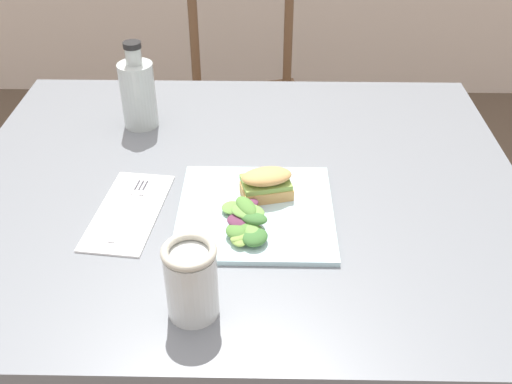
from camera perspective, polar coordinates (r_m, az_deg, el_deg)
name	(u,v)px	position (r m, az deg, el deg)	size (l,w,h in m)	color
dining_table	(242,232)	(1.24, -1.37, -3.93)	(1.11, 0.93, 0.74)	slate
chair_wooden_far	(252,103)	(2.10, -0.36, 8.61)	(0.49, 0.49, 0.87)	brown
plate_lunch	(256,211)	(1.07, -0.04, -1.89)	(0.28, 0.28, 0.01)	silver
sandwich_half_front	(266,183)	(1.09, 1.02, 0.88)	(0.10, 0.08, 0.06)	tan
salad_mixed_greens	(246,221)	(1.02, -0.93, -2.87)	(0.09, 0.14, 0.04)	#6B9E47
napkin_folded	(129,211)	(1.10, -12.20, -1.83)	(0.11, 0.24, 0.00)	white
fork_on_napkin	(132,204)	(1.11, -11.94, -1.15)	(0.04, 0.19, 0.00)	silver
bottle_cold_brew	(139,97)	(1.35, -11.29, 9.02)	(0.08, 0.08, 0.20)	black
mason_jar_iced_tea	(192,284)	(0.86, -6.24, -8.82)	(0.08, 0.08, 0.12)	#C67528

